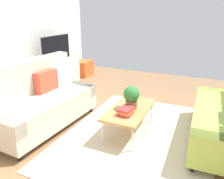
# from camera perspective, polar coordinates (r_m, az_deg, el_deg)

# --- Properties ---
(ground_plane) EXTENTS (7.68, 7.68, 0.00)m
(ground_plane) POSITION_cam_1_polar(r_m,az_deg,el_deg) (3.73, 2.92, -10.98)
(ground_plane) COLOR #936B47
(area_rug) EXTENTS (2.90, 2.20, 0.01)m
(area_rug) POSITION_cam_1_polar(r_m,az_deg,el_deg) (3.69, 6.95, -11.39)
(area_rug) COLOR beige
(area_rug) RESTS_ON ground_plane
(couch_beige) EXTENTS (1.94, 0.94, 1.10)m
(couch_beige) POSITION_cam_1_polar(r_m,az_deg,el_deg) (3.98, -17.16, -2.71)
(couch_beige) COLOR beige
(couch_beige) RESTS_ON ground_plane
(coffee_table) EXTENTS (1.10, 0.56, 0.42)m
(coffee_table) POSITION_cam_1_polar(r_m,az_deg,el_deg) (3.61, 4.41, -5.11)
(coffee_table) COLOR #B7844C
(coffee_table) RESTS_ON ground_plane
(tv_console) EXTENTS (1.40, 0.44, 0.64)m
(tv_console) POSITION_cam_1_polar(r_m,az_deg,el_deg) (6.04, -13.38, 3.87)
(tv_console) COLOR silver
(tv_console) RESTS_ON ground_plane
(tv) EXTENTS (1.00, 0.20, 0.64)m
(tv) POSITION_cam_1_polar(r_m,az_deg,el_deg) (5.90, -13.71, 9.77)
(tv) COLOR black
(tv) RESTS_ON tv_console
(storage_trunk) EXTENTS (0.52, 0.40, 0.44)m
(storage_trunk) POSITION_cam_1_polar(r_m,az_deg,el_deg) (6.88, -7.09, 5.27)
(storage_trunk) COLOR orange
(storage_trunk) RESTS_ON ground_plane
(potted_plant) EXTENTS (0.25, 0.25, 0.36)m
(potted_plant) POSITION_cam_1_polar(r_m,az_deg,el_deg) (3.53, 4.87, -1.70)
(potted_plant) COLOR brown
(potted_plant) RESTS_ON coffee_table
(table_book_0) EXTENTS (0.25, 0.19, 0.04)m
(table_book_0) POSITION_cam_1_polar(r_m,az_deg,el_deg) (3.39, 3.48, -5.90)
(table_book_0) COLOR red
(table_book_0) RESTS_ON coffee_table
(table_book_1) EXTENTS (0.27, 0.22, 0.03)m
(table_book_1) POSITION_cam_1_polar(r_m,az_deg,el_deg) (3.38, 3.49, -5.40)
(table_book_1) COLOR orange
(table_book_1) RESTS_ON table_book_0
(table_book_2) EXTENTS (0.27, 0.22, 0.03)m
(table_book_2) POSITION_cam_1_polar(r_m,az_deg,el_deg) (3.37, 3.50, -4.91)
(table_book_2) COLOR red
(table_book_2) RESTS_ON table_book_1
(vase_0) EXTENTS (0.12, 0.12, 0.14)m
(vase_0) POSITION_cam_1_polar(r_m,az_deg,el_deg) (5.55, -17.74, 6.25)
(vase_0) COLOR #B24C4C
(vase_0) RESTS_ON tv_console
(bottle_0) EXTENTS (0.05, 0.05, 0.22)m
(bottle_0) POSITION_cam_1_polar(r_m,az_deg,el_deg) (5.62, -15.85, 7.05)
(bottle_0) COLOR red
(bottle_0) RESTS_ON tv_console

